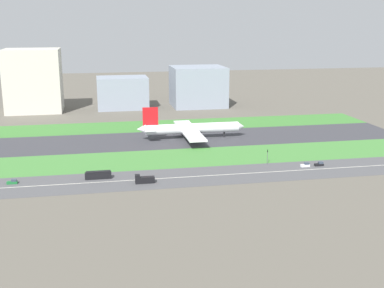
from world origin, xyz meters
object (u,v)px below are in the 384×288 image
at_px(bus_1, 98,175).
at_px(terminal_building, 34,80).
at_px(car_0, 13,182).
at_px(hangar_building, 122,93).
at_px(airliner, 190,129).
at_px(office_tower, 198,86).
at_px(car_2, 319,164).
at_px(fuel_tank_west, 121,92).
at_px(truck_0, 144,180).
at_px(car_1, 305,165).
at_px(traffic_light, 267,156).

distance_m(bus_1, terminal_building, 189.05).
distance_m(car_0, hangar_building, 191.32).
height_order(airliner, office_tower, office_tower).
bearing_deg(airliner, car_0, -143.21).
height_order(car_2, car_0, same).
relative_size(terminal_building, fuel_tank_west, 2.24).
distance_m(airliner, hangar_building, 118.88).
bearing_deg(bus_1, truck_0, -27.06).
bearing_deg(office_tower, car_1, -85.14).
height_order(traffic_light, terminal_building, terminal_building).
relative_size(car_2, fuel_tank_west, 0.21).
bearing_deg(truck_0, airliner, -114.10).
distance_m(car_2, traffic_light, 25.36).
bearing_deg(hangar_building, office_tower, 0.00).
height_order(car_1, car_0, same).
distance_m(car_1, office_tower, 183.29).
height_order(car_1, office_tower, office_tower).
height_order(car_1, hangar_building, hangar_building).
distance_m(car_1, fuel_tank_west, 239.41).
bearing_deg(airliner, hangar_building, 106.20).
relative_size(car_1, traffic_light, 0.61).
relative_size(truck_0, car_2, 1.91).
relative_size(airliner, truck_0, 7.74).
bearing_deg(car_1, traffic_light, 154.27).
relative_size(airliner, traffic_light, 9.03).
distance_m(hangar_building, office_tower, 61.82).
relative_size(car_2, terminal_building, 0.09).
xyz_separation_m(airliner, office_tower, (28.60, 114.00, 9.89)).
relative_size(car_0, office_tower, 0.10).
relative_size(airliner, terminal_building, 1.36).
height_order(truck_0, hangar_building, hangar_building).
bearing_deg(airliner, car_1, -57.05).
bearing_deg(hangar_building, truck_0, -90.53).
height_order(car_0, terminal_building, terminal_building).
xyz_separation_m(car_1, terminal_building, (-144.69, 182.00, 23.00)).
relative_size(airliner, car_0, 14.77).
bearing_deg(car_1, car_2, 0.00).
relative_size(hangar_building, office_tower, 0.93).
distance_m(bus_1, office_tower, 200.57).
xyz_separation_m(car_2, terminal_building, (-151.93, 182.00, 23.00)).
distance_m(airliner, truck_0, 85.57).
xyz_separation_m(truck_0, hangar_building, (1.77, 192.00, 10.93)).
bearing_deg(truck_0, fuel_tank_west, -90.76).
bearing_deg(car_1, fuel_tank_west, 108.47).
distance_m(airliner, car_1, 81.21).
bearing_deg(fuel_tank_west, car_2, -69.90).
xyz_separation_m(truck_0, car_2, (86.21, 10.00, -0.75)).
relative_size(truck_0, terminal_building, 0.18).
bearing_deg(car_0, truck_0, -10.12).
bearing_deg(car_1, truck_0, -172.78).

